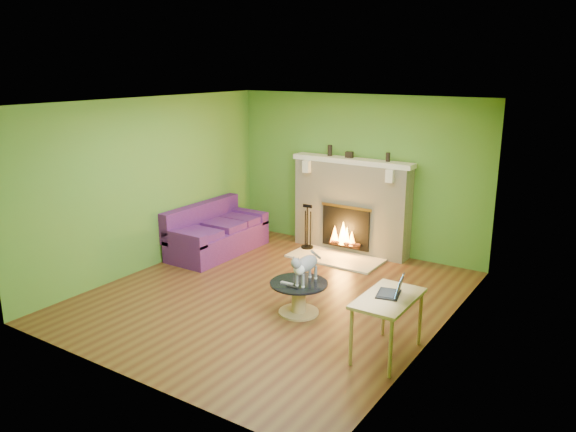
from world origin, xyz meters
The scene contains 22 objects.
floor centered at (0.00, 0.00, 0.00)m, with size 5.00×5.00×0.00m, color #532B17.
ceiling centered at (0.00, 0.00, 2.60)m, with size 5.00×5.00×0.00m, color white.
wall_back centered at (0.00, 2.50, 1.30)m, with size 5.00×5.00×0.00m, color #5A8D2E.
wall_front centered at (0.00, -2.50, 1.30)m, with size 5.00×5.00×0.00m, color #5A8D2E.
wall_left centered at (-2.25, 0.00, 1.30)m, with size 5.00×5.00×0.00m, color #5A8D2E.
wall_right centered at (2.25, 0.00, 1.30)m, with size 5.00×5.00×0.00m, color #5A8D2E.
window_frame centered at (2.24, -0.90, 1.55)m, with size 1.20×1.20×0.00m, color silver.
window_pane centered at (2.23, -0.90, 1.55)m, with size 1.06×1.06×0.00m, color white.
fireplace centered at (0.00, 2.32, 0.77)m, with size 2.10×0.46×1.58m.
hearth centered at (0.00, 1.80, 0.01)m, with size 1.50×0.75×0.03m, color beige.
mantel centered at (0.00, 2.30, 1.54)m, with size 2.10×0.28×0.08m, color silver.
sofa centered at (-1.86, 1.02, 0.31)m, with size 0.85×1.79×0.80m.
coffee_table centered at (0.60, -0.27, 0.24)m, with size 0.73×0.73×0.41m.
desk centered at (1.95, -0.64, 0.59)m, with size 0.53×0.91×0.68m.
cat centered at (0.68, -0.22, 0.62)m, with size 0.24×0.66×0.41m, color slate, non-canonical shape.
remote_silver centered at (0.50, -0.39, 0.42)m, with size 0.17×0.04×0.02m, color gray.
remote_black centered at (0.62, -0.45, 0.42)m, with size 0.16×0.04×0.02m, color black.
laptop centered at (1.93, -0.59, 0.79)m, with size 0.27×0.31×0.23m, color black, non-canonical shape.
fire_tools centered at (-0.63, 1.95, 0.41)m, with size 0.20×0.20×0.77m, color black, non-canonical shape.
mantel_vase_left centered at (-0.43, 2.33, 1.67)m, with size 0.08×0.08×0.18m, color black.
mantel_vase_right centered at (0.61, 2.33, 1.65)m, with size 0.07×0.07×0.14m, color black.
mantel_box centered at (-0.07, 2.33, 1.63)m, with size 0.12×0.08×0.10m, color black.
Camera 1 is at (4.08, -5.84, 3.06)m, focal length 35.00 mm.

